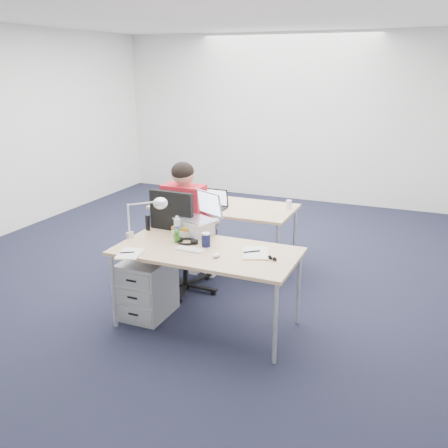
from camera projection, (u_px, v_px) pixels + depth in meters
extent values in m
plane|color=black|center=(198.00, 266.00, 5.89)|extent=(7.00, 7.00, 0.00)
cube|color=silver|center=(286.00, 118.00, 8.53)|extent=(6.00, 0.02, 2.80)
cube|color=white|center=(194.00, 10.00, 5.04)|extent=(6.00, 7.00, 0.01)
cube|color=tan|center=(206.00, 252.00, 4.35)|extent=(1.60, 0.80, 0.03)
cylinder|color=#B7BABC|center=(114.00, 291.00, 4.43)|extent=(0.04, 0.04, 0.70)
cylinder|color=#B7BABC|center=(275.00, 324.00, 3.87)|extent=(0.04, 0.04, 0.70)
cylinder|color=#B7BABC|center=(154.00, 264.00, 5.04)|extent=(0.04, 0.04, 0.70)
cylinder|color=#B7BABC|center=(299.00, 288.00, 4.49)|extent=(0.04, 0.04, 0.70)
cube|color=tan|center=(224.00, 207.00, 5.73)|extent=(1.60, 0.80, 0.03)
cylinder|color=#B7BABC|center=(154.00, 237.00, 5.81)|extent=(0.04, 0.04, 0.70)
cylinder|color=#B7BABC|center=(277.00, 256.00, 5.25)|extent=(0.04, 0.04, 0.70)
cylinder|color=#B7BABC|center=(181.00, 221.00, 6.42)|extent=(0.04, 0.04, 0.70)
cylinder|color=#B7BABC|center=(295.00, 236.00, 5.87)|extent=(0.04, 0.04, 0.70)
cylinder|color=black|center=(185.00, 265.00, 5.21)|extent=(0.05, 0.05, 0.43)
cube|color=black|center=(184.00, 245.00, 5.15)|extent=(0.49, 0.49, 0.08)
cube|color=black|center=(172.00, 219.00, 4.83)|extent=(0.46, 0.07, 0.54)
cube|color=red|center=(184.00, 213.00, 5.05)|extent=(0.43, 0.23, 0.58)
sphere|color=tan|center=(183.00, 174.00, 4.93)|extent=(0.22, 0.22, 0.22)
cube|color=#9EA0A3|center=(148.00, 287.00, 4.68)|extent=(0.40, 0.50, 0.55)
cube|color=#9EA0A3|center=(177.00, 238.00, 6.02)|extent=(0.40, 0.50, 0.55)
cube|color=white|center=(190.00, 249.00, 4.34)|extent=(0.26, 0.11, 0.01)
ellipsoid|color=white|center=(216.00, 255.00, 4.18)|extent=(0.07, 0.09, 0.03)
cylinder|color=#151842|center=(206.00, 240.00, 4.41)|extent=(0.10, 0.10, 0.13)
cylinder|color=silver|center=(177.00, 226.00, 4.65)|extent=(0.07, 0.07, 0.20)
cube|color=silver|center=(184.00, 231.00, 4.70)|extent=(0.24, 0.20, 0.09)
cube|color=black|center=(148.00, 223.00, 4.83)|extent=(0.05, 0.04, 0.15)
cube|color=#DAC57E|center=(129.00, 254.00, 4.24)|extent=(0.25, 0.30, 0.01)
cube|color=#DAC57E|center=(254.00, 253.00, 4.25)|extent=(0.31, 0.37, 0.01)
cylinder|color=white|center=(289.00, 204.00, 5.60)|extent=(0.08, 0.08, 0.09)
cube|color=white|center=(201.00, 198.00, 6.01)|extent=(0.27, 0.33, 0.01)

